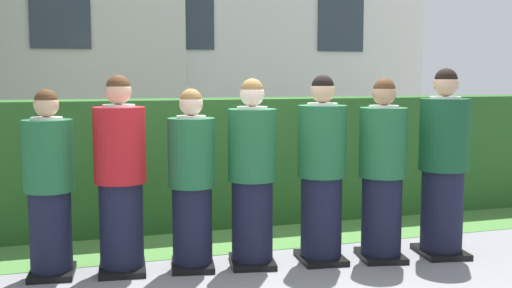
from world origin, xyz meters
TOP-DOWN VIEW (x-y plane):
  - ground_plane at (0.00, 0.00)m, footprint 60.00×60.00m
  - student_front_row_0 at (-1.68, 0.22)m, footprint 0.40×0.50m
  - student_in_red_blazer at (-1.12, 0.16)m, footprint 0.43×0.54m
  - student_front_row_2 at (-0.54, 0.07)m, footprint 0.42×0.52m
  - student_front_row_3 at (-0.03, 0.01)m, footprint 0.45×0.54m
  - student_front_row_4 at (0.58, -0.07)m, footprint 0.43×0.51m
  - student_front_row_5 at (1.12, -0.18)m, footprint 0.46×0.54m
  - student_front_row_6 at (1.70, -0.24)m, footprint 0.46×0.56m
  - hedge at (0.00, 1.61)m, footprint 10.52×0.70m
  - school_building_annex at (2.01, 7.22)m, footprint 6.70×3.53m
  - lawn_strip at (0.00, 0.81)m, footprint 10.52×0.90m

SIDE VIEW (x-z plane):
  - ground_plane at x=0.00m, z-range 0.00..0.00m
  - lawn_strip at x=0.00m, z-range 0.00..0.01m
  - hedge at x=0.00m, z-range 0.00..1.38m
  - student_front_row_2 at x=-0.54m, z-range -0.04..1.48m
  - student_front_row_0 at x=-1.68m, z-range -0.04..1.49m
  - student_front_row_3 at x=-0.03m, z-range -0.04..1.57m
  - student_front_row_5 at x=1.12m, z-range -0.04..1.57m
  - student_front_row_4 at x=0.58m, z-range -0.04..1.60m
  - student_in_red_blazer at x=-1.12m, z-range -0.04..1.60m
  - student_front_row_6 at x=1.70m, z-range -0.04..1.66m
  - school_building_annex at x=2.01m, z-range 0.08..6.22m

